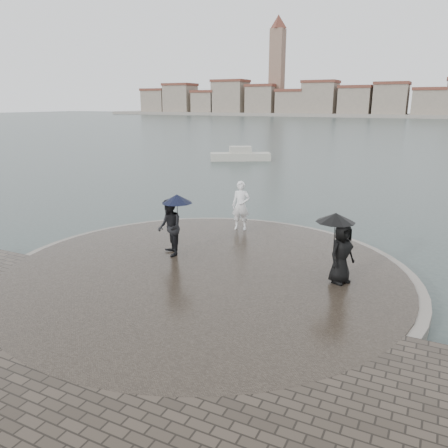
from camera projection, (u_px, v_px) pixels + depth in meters
The scene contains 7 objects.
ground at pixel (133, 333), 10.25m from camera, with size 400.00×400.00×0.00m, color #2B3835.
kerb_ring at pixel (205, 275), 13.22m from camera, with size 12.50×12.50×0.32m, color gray.
quay_tip at pixel (205, 275), 13.22m from camera, with size 11.90×11.90×0.36m, color #2D261E.
statue at pixel (241, 206), 17.06m from camera, with size 0.70×0.46×1.92m, color white.
visitor_left at pixel (171, 222), 14.10m from camera, with size 1.32×1.17×2.04m.
visitor_right at pixel (340, 243), 11.97m from camera, with size 1.23×1.14×1.95m.
far_skyline at pixel (409, 101), 150.10m from camera, with size 260.00×20.00×37.00m.
Camera 1 is at (5.99, -7.28, 5.22)m, focal length 35.00 mm.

